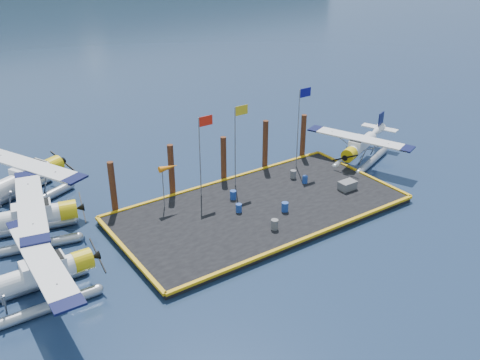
# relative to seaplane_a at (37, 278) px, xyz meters

# --- Properties ---
(ground) EXTENTS (4000.00, 4000.00, 0.00)m
(ground) POSITION_rel_seaplane_a_xyz_m (15.52, 1.25, -1.51)
(ground) COLOR #172D47
(ground) RESTS_ON ground
(dock) EXTENTS (20.00, 10.00, 0.40)m
(dock) POSITION_rel_seaplane_a_xyz_m (15.52, 1.25, -1.31)
(dock) COLOR black
(dock) RESTS_ON ground
(dock_bumpers) EXTENTS (20.25, 10.25, 0.18)m
(dock_bumpers) POSITION_rel_seaplane_a_xyz_m (15.52, 1.25, -1.02)
(dock_bumpers) COLOR #C8930B
(dock_bumpers) RESTS_ON dock
(seaplane_a) EXTENTS (8.85, 9.74, 3.48)m
(seaplane_a) POSITION_rel_seaplane_a_xyz_m (0.00, 0.00, 0.00)
(seaplane_a) COLOR #959AA3
(seaplane_a) RESTS_ON ground
(seaplane_b) EXTENTS (9.39, 10.21, 3.61)m
(seaplane_b) POSITION_rel_seaplane_a_xyz_m (1.14, 6.45, 0.06)
(seaplane_b) COLOR #959AA3
(seaplane_b) RESTS_ON ground
(seaplane_c) EXTENTS (9.68, 10.13, 3.73)m
(seaplane_c) POSITION_rel_seaplane_a_xyz_m (2.57, 12.21, 0.11)
(seaplane_c) COLOR #959AA3
(seaplane_c) RESTS_ON ground
(seaplane_d) EXTENTS (8.32, 8.80, 3.19)m
(seaplane_d) POSITION_rel_seaplane_a_xyz_m (27.50, 3.36, -0.13)
(seaplane_d) COLOR #959AA3
(seaplane_d) RESTS_ON ground
(drum_0) EXTENTS (0.42, 0.42, 0.59)m
(drum_0) POSITION_rel_seaplane_a_xyz_m (13.92, 1.50, -0.82)
(drum_0) COLOR navy
(drum_0) RESTS_ON dock
(drum_1) EXTENTS (0.47, 0.47, 0.66)m
(drum_1) POSITION_rel_seaplane_a_xyz_m (16.59, -0.23, -0.78)
(drum_1) COLOR navy
(drum_1) RESTS_ON dock
(drum_2) EXTENTS (0.41, 0.41, 0.57)m
(drum_2) POSITION_rel_seaplane_a_xyz_m (20.64, 2.36, -0.83)
(drum_2) COLOR navy
(drum_2) RESTS_ON dock
(drum_3) EXTENTS (0.48, 0.48, 0.68)m
(drum_3) POSITION_rel_seaplane_a_xyz_m (14.54, -1.70, -0.78)
(drum_3) COLOR #58585D
(drum_3) RESTS_ON dock
(drum_4) EXTENTS (0.45, 0.45, 0.64)m
(drum_4) POSITION_rel_seaplane_a_xyz_m (20.46, 3.56, -0.80)
(drum_4) COLOR #58585D
(drum_4) RESTS_ON dock
(drum_5) EXTENTS (0.46, 0.46, 0.64)m
(drum_5) POSITION_rel_seaplane_a_xyz_m (14.66, 3.30, -0.79)
(drum_5) COLOR navy
(drum_5) RESTS_ON dock
(crate) EXTENTS (1.27, 0.85, 0.64)m
(crate) POSITION_rel_seaplane_a_xyz_m (22.56, -0.23, -0.80)
(crate) COLOR #58585D
(crate) RESTS_ON dock
(flagpole_red) EXTENTS (1.14, 0.08, 6.00)m
(flagpole_red) POSITION_rel_seaplane_a_xyz_m (13.23, 5.05, 2.88)
(flagpole_red) COLOR gray
(flagpole_red) RESTS_ON dock
(flagpole_yellow) EXTENTS (1.14, 0.08, 6.20)m
(flagpole_yellow) POSITION_rel_seaplane_a_xyz_m (16.22, 5.05, 3.00)
(flagpole_yellow) COLOR gray
(flagpole_yellow) RESTS_ON dock
(flagpole_blue) EXTENTS (1.14, 0.08, 6.50)m
(flagpole_blue) POSITION_rel_seaplane_a_xyz_m (22.22, 5.05, 3.17)
(flagpole_blue) COLOR gray
(flagpole_blue) RESTS_ON dock
(windsock) EXTENTS (1.40, 0.44, 3.12)m
(windsock) POSITION_rel_seaplane_a_xyz_m (10.50, 5.05, 1.71)
(windsock) COLOR gray
(windsock) RESTS_ON dock
(piling_0) EXTENTS (0.44, 0.44, 4.00)m
(piling_0) POSITION_rel_seaplane_a_xyz_m (7.02, 6.65, 0.49)
(piling_0) COLOR #3F1C12
(piling_0) RESTS_ON ground
(piling_1) EXTENTS (0.44, 0.44, 4.20)m
(piling_1) POSITION_rel_seaplane_a_xyz_m (11.52, 6.65, 0.59)
(piling_1) COLOR #3F1C12
(piling_1) RESTS_ON ground
(piling_2) EXTENTS (0.44, 0.44, 3.80)m
(piling_2) POSITION_rel_seaplane_a_xyz_m (16.02, 6.65, 0.39)
(piling_2) COLOR #3F1C12
(piling_2) RESTS_ON ground
(piling_3) EXTENTS (0.44, 0.44, 4.30)m
(piling_3) POSITION_rel_seaplane_a_xyz_m (20.02, 6.65, 0.64)
(piling_3) COLOR #3F1C12
(piling_3) RESTS_ON ground
(piling_4) EXTENTS (0.44, 0.44, 4.00)m
(piling_4) POSITION_rel_seaplane_a_xyz_m (24.02, 6.65, 0.49)
(piling_4) COLOR #3F1C12
(piling_4) RESTS_ON ground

